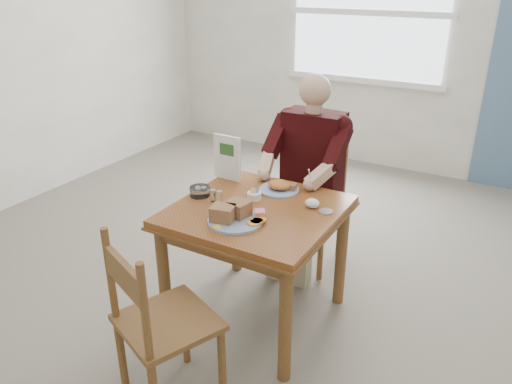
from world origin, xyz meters
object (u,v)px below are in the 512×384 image
Objects in this scene: diner at (309,160)px; chair_far at (312,200)px; far_plate at (280,187)px; chair_near at (159,324)px; near_plate at (234,215)px; table at (257,225)px.

chair_far is at bearing 90.01° from diner.
diner is at bearing 90.73° from far_plate.
chair_far is 1.62m from chair_near.
near_plate is at bearing -91.32° from diner.
near_plate reaches higher than far_plate.
chair_near is 3.39× the size of far_plate.
chair_far is 1.05m from near_plate.
table is at bearing 84.16° from near_plate.
near_plate reaches higher than table.
far_plate is (0.03, 0.48, -0.01)m from near_plate.
chair_far is (0.00, 0.80, -0.16)m from table.
chair_near is 1.14m from far_plate.
diner is (0.00, -0.09, 0.33)m from chair_far.
chair_far is 3.39× the size of far_plate.
chair_far is 1.00× the size of chair_near.
diner is at bearing 87.90° from chair_near.
far_plate is (0.01, -0.52, 0.30)m from chair_far.
far_plate is at bearing -89.40° from chair_far.
diner is at bearing -89.99° from chair_far.
diner is 4.94× the size of far_plate.
far_plate is (0.06, 1.10, 0.30)m from chair_near.
table is 0.66× the size of diner.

